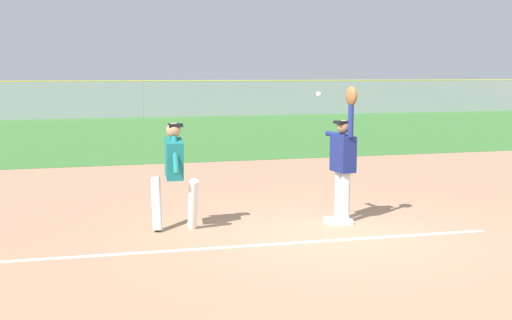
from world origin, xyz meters
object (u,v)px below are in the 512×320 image
Objects in this scene: baseball at (318,94)px; parked_car_green at (119,103)px; parked_car_blue at (197,102)px; first_base at (338,221)px; fielder at (344,156)px; runner at (174,168)px; parked_car_tan at (34,104)px.

baseball is 0.02× the size of parked_car_green.
parked_car_green is 0.98× the size of parked_car_blue.
first_base is 0.08× the size of parked_car_blue.
fielder is at bearing -87.27° from parked_car_green.
parked_car_green is at bearing 91.03° from runner.
runner is at bearing -79.73° from parked_car_tan.
first_base is 5.14× the size of baseball.
baseball is (-0.51, -0.12, 1.03)m from fielder.
baseball is 31.47m from parked_car_tan.
parked_car_green is at bearing 92.67° from first_base.
fielder is 0.51× the size of parked_car_blue.
runner is (-2.70, 0.26, 0.96)m from first_base.
fielder is 31.42m from parked_car_tan.
first_base is 0.08× the size of parked_car_tan.
baseball is (-0.40, -0.03, 2.11)m from first_base.
baseball reaches higher than first_base.
baseball is at bearing -3.68° from runner.
fielder reaches higher than baseball.
first_base is 2.87m from runner.
parked_car_tan and parked_car_blue have the same top height.
baseball is at bearing 5.35° from fielder.
fielder is 30.81× the size of baseball.
fielder reaches higher than parked_car_blue.
runner is at bearing -11.28° from fielder.
baseball is 0.02× the size of parked_car_tan.
fielder is at bearing -74.66° from parked_car_tan.
parked_car_tan is (-6.36, 30.84, 0.63)m from first_base.
first_base is 0.22× the size of runner.
runner reaches higher than parked_car_green.
parked_car_green is at bearing -94.99° from fielder.
parked_car_tan is at bearing -85.99° from fielder.
parked_car_tan is at bearing 177.23° from parked_car_green.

